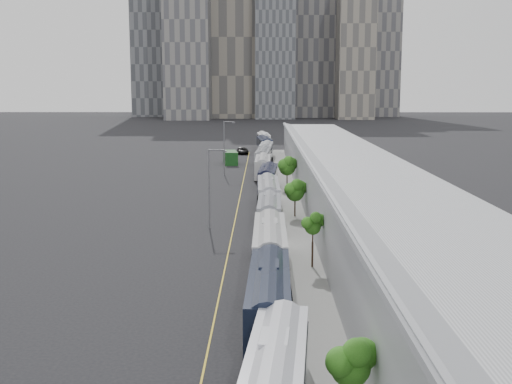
{
  "coord_description": "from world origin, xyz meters",
  "views": [
    {
      "loc": [
        1.75,
        -20.8,
        15.45
      ],
      "look_at": [
        0.96,
        55.92,
        3.0
      ],
      "focal_mm": 45.0,
      "sensor_mm": 36.0,
      "label": 1
    }
  ],
  "objects_px": {
    "street_lamp_near": "(211,183)",
    "street_lamp_far": "(225,144)",
    "bus_6": "(263,169)",
    "bus_9": "(264,146)",
    "bus_10": "(264,141)",
    "bus_4": "(268,197)",
    "bus_5": "(268,179)",
    "suv": "(243,151)",
    "bus_7": "(263,159)",
    "bus_1": "(269,303)",
    "bus_8": "(266,152)",
    "shipping_container": "(230,158)",
    "bus_3": "(269,215)",
    "bus_2": "(270,251)"
  },
  "relations": [
    {
      "from": "shipping_container",
      "to": "bus_3",
      "type": "bearing_deg",
      "value": -90.64
    },
    {
      "from": "bus_6",
      "to": "street_lamp_far",
      "type": "height_order",
      "value": "street_lamp_far"
    },
    {
      "from": "bus_7",
      "to": "bus_5",
      "type": "bearing_deg",
      "value": -84.8
    },
    {
      "from": "bus_10",
      "to": "bus_6",
      "type": "bearing_deg",
      "value": -94.08
    },
    {
      "from": "bus_1",
      "to": "bus_8",
      "type": "xyz_separation_m",
      "value": [
        0.37,
        100.35,
        -0.08
      ]
    },
    {
      "from": "bus_1",
      "to": "bus_6",
      "type": "xyz_separation_m",
      "value": [
        -0.39,
        70.89,
        -0.06
      ]
    },
    {
      "from": "street_lamp_near",
      "to": "street_lamp_far",
      "type": "xyz_separation_m",
      "value": [
        -0.97,
        44.16,
        0.42
      ]
    },
    {
      "from": "bus_3",
      "to": "bus_1",
      "type": "bearing_deg",
      "value": -89.35
    },
    {
      "from": "bus_10",
      "to": "suv",
      "type": "xyz_separation_m",
      "value": [
        -5.01,
        -16.13,
        -0.9
      ]
    },
    {
      "from": "bus_1",
      "to": "bus_6",
      "type": "height_order",
      "value": "bus_1"
    },
    {
      "from": "street_lamp_near",
      "to": "shipping_container",
      "type": "height_order",
      "value": "street_lamp_near"
    },
    {
      "from": "shipping_container",
      "to": "suv",
      "type": "distance_m",
      "value": 20.5
    },
    {
      "from": "bus_8",
      "to": "bus_10",
      "type": "height_order",
      "value": "bus_10"
    },
    {
      "from": "bus_4",
      "to": "bus_5",
      "type": "xyz_separation_m",
      "value": [
        0.1,
        17.05,
        -0.13
      ]
    },
    {
      "from": "bus_7",
      "to": "bus_9",
      "type": "xyz_separation_m",
      "value": [
        0.36,
        27.71,
        0.12
      ]
    },
    {
      "from": "bus_8",
      "to": "suv",
      "type": "height_order",
      "value": "bus_8"
    },
    {
      "from": "bus_6",
      "to": "bus_7",
      "type": "distance_m",
      "value": 15.34
    },
    {
      "from": "bus_6",
      "to": "suv",
      "type": "relative_size",
      "value": 2.33
    },
    {
      "from": "bus_6",
      "to": "street_lamp_near",
      "type": "height_order",
      "value": "street_lamp_near"
    },
    {
      "from": "bus_2",
      "to": "bus_3",
      "type": "relative_size",
      "value": 1.1
    },
    {
      "from": "bus_10",
      "to": "street_lamp_near",
      "type": "xyz_separation_m",
      "value": [
        -6.0,
        -97.68,
        3.43
      ]
    },
    {
      "from": "street_lamp_near",
      "to": "suv",
      "type": "bearing_deg",
      "value": 89.31
    },
    {
      "from": "bus_5",
      "to": "street_lamp_far",
      "type": "relative_size",
      "value": 1.29
    },
    {
      "from": "bus_8",
      "to": "street_lamp_far",
      "type": "bearing_deg",
      "value": -102.67
    },
    {
      "from": "bus_3",
      "to": "bus_5",
      "type": "relative_size",
      "value": 1.0
    },
    {
      "from": "bus_6",
      "to": "street_lamp_near",
      "type": "relative_size",
      "value": 1.47
    },
    {
      "from": "street_lamp_far",
      "to": "bus_7",
      "type": "bearing_deg",
      "value": 60.97
    },
    {
      "from": "bus_2",
      "to": "bus_5",
      "type": "distance_m",
      "value": 44.64
    },
    {
      "from": "bus_6",
      "to": "bus_1",
      "type": "bearing_deg",
      "value": -88.8
    },
    {
      "from": "bus_6",
      "to": "bus_4",
      "type": "bearing_deg",
      "value": -87.77
    },
    {
      "from": "street_lamp_near",
      "to": "shipping_container",
      "type": "distance_m",
      "value": 61.26
    },
    {
      "from": "bus_3",
      "to": "bus_9",
      "type": "bearing_deg",
      "value": 91.52
    },
    {
      "from": "street_lamp_near",
      "to": "suv",
      "type": "xyz_separation_m",
      "value": [
        0.99,
        81.55,
        -4.34
      ]
    },
    {
      "from": "bus_10",
      "to": "bus_4",
      "type": "bearing_deg",
      "value": -93.53
    },
    {
      "from": "bus_5",
      "to": "bus_6",
      "type": "height_order",
      "value": "bus_6"
    },
    {
      "from": "bus_9",
      "to": "bus_3",
      "type": "bearing_deg",
      "value": -95.15
    },
    {
      "from": "bus_1",
      "to": "street_lamp_near",
      "type": "bearing_deg",
      "value": 103.1
    },
    {
      "from": "bus_1",
      "to": "bus_4",
      "type": "relative_size",
      "value": 1.0
    },
    {
      "from": "street_lamp_near",
      "to": "bus_6",
      "type": "bearing_deg",
      "value": 82.0
    },
    {
      "from": "bus_6",
      "to": "bus_10",
      "type": "relative_size",
      "value": 0.94
    },
    {
      "from": "bus_9",
      "to": "street_lamp_near",
      "type": "distance_m",
      "value": 84.35
    },
    {
      "from": "bus_1",
      "to": "bus_8",
      "type": "relative_size",
      "value": 1.04
    },
    {
      "from": "bus_2",
      "to": "bus_4",
      "type": "height_order",
      "value": "bus_2"
    },
    {
      "from": "bus_7",
      "to": "street_lamp_far",
      "type": "distance_m",
      "value": 14.49
    },
    {
      "from": "bus_3",
      "to": "street_lamp_near",
      "type": "height_order",
      "value": "street_lamp_near"
    },
    {
      "from": "bus_6",
      "to": "shipping_container",
      "type": "bearing_deg",
      "value": 109.14
    },
    {
      "from": "bus_5",
      "to": "bus_6",
      "type": "bearing_deg",
      "value": 96.98
    },
    {
      "from": "bus_6",
      "to": "bus_8",
      "type": "distance_m",
      "value": 29.47
    },
    {
      "from": "bus_8",
      "to": "bus_9",
      "type": "height_order",
      "value": "bus_9"
    },
    {
      "from": "bus_5",
      "to": "bus_10",
      "type": "bearing_deg",
      "value": 93.87
    }
  ]
}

